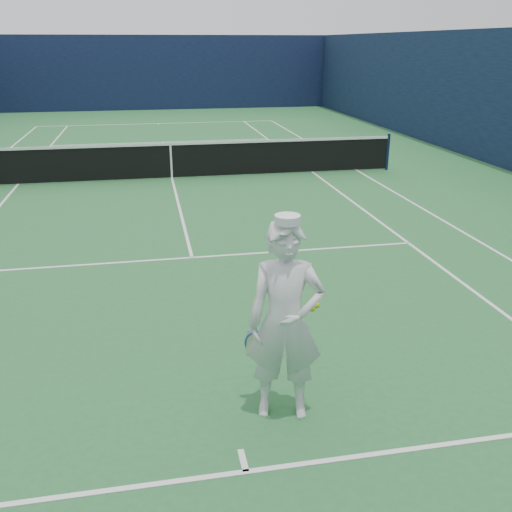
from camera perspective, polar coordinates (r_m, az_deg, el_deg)
The scene contains 5 objects.
ground at distance 16.30m, azimuth -8.39°, elevation 7.65°, with size 80.00×80.00×0.00m, color #266632.
court_markings at distance 16.30m, azimuth -8.39°, elevation 7.66°, with size 11.03×23.83×0.01m.
windscreen_fence at distance 15.98m, azimuth -8.77°, elevation 14.65°, with size 20.12×36.12×4.00m.
tennis_net at distance 16.19m, azimuth -8.49°, elevation 9.57°, with size 12.88×0.09×1.07m.
tennis_player at distance 5.58m, azimuth 2.96°, elevation -6.60°, with size 0.83×0.65×2.11m.
Camera 1 is at (-0.69, -15.89, 3.57)m, focal length 40.00 mm.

